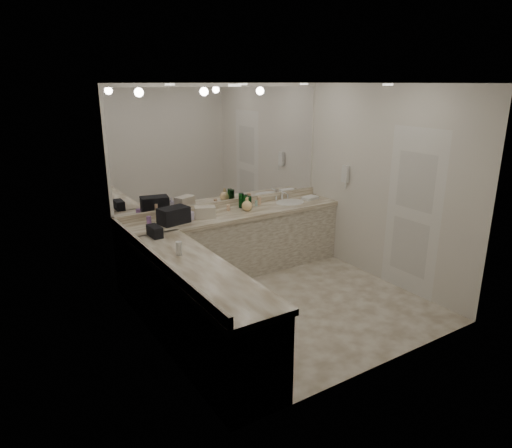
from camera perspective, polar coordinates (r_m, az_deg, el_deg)
floor at (r=5.68m, az=3.57°, el=-10.07°), size 3.20×3.20×0.00m
ceiling at (r=5.04m, az=4.15°, el=17.16°), size 3.20×3.20×0.00m
wall_back at (r=6.45m, az=-4.08°, el=5.56°), size 3.20×0.02×2.60m
wall_left at (r=4.49m, az=-12.89°, el=-0.12°), size 0.02×3.00×2.60m
wall_right at (r=6.27m, az=15.77°, el=4.61°), size 0.02×3.00×2.60m
vanity_back_base at (r=6.44m, az=-2.64°, el=-2.58°), size 3.20×0.60×0.84m
vanity_back_top at (r=6.29m, az=-2.65°, el=1.25°), size 3.20×0.64×0.06m
vanity_left_base at (r=4.67m, az=-7.36°, el=-10.82°), size 0.60×2.40×0.84m
vanity_left_top at (r=4.48m, az=-7.46°, el=-5.71°), size 0.64×2.42×0.06m
backsplash_back at (r=6.51m, az=-3.93°, el=2.52°), size 3.20×0.04×0.10m
backsplash_left at (r=4.61m, az=-12.37°, el=-4.23°), size 0.04×3.00×0.10m
mirror_back at (r=6.36m, az=-4.12°, el=9.74°), size 3.12×0.01×1.55m
mirror_left at (r=4.38m, az=-13.16°, el=5.85°), size 0.01×2.92×1.55m
sink at (r=6.79m, az=4.27°, el=2.66°), size 0.44×0.44×0.03m
faucet at (r=6.94m, az=3.25°, el=3.63°), size 0.24×0.16×0.14m
wall_phone at (r=6.70m, az=11.11°, el=6.17°), size 0.06×0.10×0.24m
door at (r=6.01m, az=19.00°, el=1.31°), size 0.02×0.82×2.10m
black_toiletry_bag at (r=5.84m, az=-10.26°, el=1.09°), size 0.41×0.30×0.21m
black_bag_spill at (r=5.39m, az=-12.55°, el=-0.86°), size 0.12×0.25×0.13m
cream_cosmetic_case at (r=6.03m, az=-6.38°, el=1.50°), size 0.31×0.25×0.15m
hand_towel at (r=7.02m, az=6.77°, el=3.27°), size 0.27×0.21×0.04m
lotion_left at (r=4.77m, az=-9.61°, el=-2.99°), size 0.06×0.06×0.15m
soap_bottle_a at (r=5.99m, az=-9.32°, el=1.45°), size 0.09×0.09×0.19m
soap_bottle_b at (r=5.95m, az=-8.23°, el=1.27°), size 0.10×0.10×0.17m
soap_bottle_c at (r=6.32m, az=-1.14°, el=2.54°), size 0.18×0.18×0.19m
green_bottle_0 at (r=6.39m, az=-0.85°, el=2.68°), size 0.06×0.06×0.19m
green_bottle_1 at (r=6.48m, az=-1.87°, el=2.97°), size 0.07×0.07×0.21m
green_bottle_2 at (r=6.46m, az=-1.34°, el=2.85°), size 0.07×0.07×0.19m
amenity_bottle_0 at (r=5.99m, az=-11.25°, el=1.11°), size 0.04×0.04×0.14m
amenity_bottle_1 at (r=6.57m, az=0.03°, el=2.61°), size 0.04×0.04×0.08m
amenity_bottle_2 at (r=6.34m, az=-3.48°, el=2.03°), size 0.05×0.05×0.09m
amenity_bottle_3 at (r=6.65m, az=0.39°, el=2.92°), size 0.06×0.06×0.11m
amenity_bottle_4 at (r=5.88m, az=-13.24°, el=0.46°), size 0.06×0.06×0.10m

